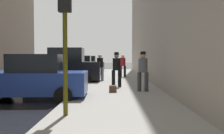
# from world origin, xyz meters

# --- Properties ---
(sidewalk) EXTENTS (4.00, 40.00, 0.15)m
(sidewalk) POSITION_xyz_m (6.00, 0.00, 0.07)
(sidewalk) COLOR gray
(sidewalk) RESTS_ON ground_plane
(parked_blue_sedan) EXTENTS (4.26, 2.17, 1.79)m
(parked_blue_sedan) POSITION_xyz_m (2.65, -1.04, 0.85)
(parked_blue_sedan) COLOR navy
(parked_blue_sedan) RESTS_ON ground_plane
(parked_black_suv) EXTENTS (4.63, 2.12, 2.25)m
(parked_black_suv) POSITION_xyz_m (2.65, 5.10, 1.03)
(parked_black_suv) COLOR black
(parked_black_suv) RESTS_ON ground_plane
(parked_silver_sedan) EXTENTS (4.23, 2.12, 1.79)m
(parked_silver_sedan) POSITION_xyz_m (2.65, 11.12, 0.85)
(parked_silver_sedan) COLOR #B7BABF
(parked_silver_sedan) RESTS_ON ground_plane
(parked_dark_green_sedan) EXTENTS (4.21, 2.07, 1.79)m
(parked_dark_green_sedan) POSITION_xyz_m (2.65, 16.87, 0.85)
(parked_dark_green_sedan) COLOR #193828
(parked_dark_green_sedan) RESTS_ON ground_plane
(fire_hydrant) EXTENTS (0.42, 0.22, 0.70)m
(fire_hydrant) POSITION_xyz_m (4.45, 6.74, 0.50)
(fire_hydrant) COLOR red
(fire_hydrant) RESTS_ON sidewalk
(traffic_light) EXTENTS (0.32, 0.32, 3.60)m
(traffic_light) POSITION_xyz_m (4.50, -4.08, 2.76)
(traffic_light) COLOR #514C0F
(traffic_light) RESTS_ON sidewalk
(pedestrian_in_jeans) EXTENTS (0.52, 0.45, 1.71)m
(pedestrian_in_jeans) POSITION_xyz_m (4.87, 5.58, 1.10)
(pedestrian_in_jeans) COLOR #728CB2
(pedestrian_in_jeans) RESTS_ON sidewalk
(pedestrian_with_fedora) EXTENTS (0.52, 0.44, 1.78)m
(pedestrian_with_fedora) POSITION_xyz_m (5.91, 2.15, 1.14)
(pedestrian_with_fedora) COLOR black
(pedestrian_with_fedora) RESTS_ON sidewalk
(pedestrian_in_red_jacket) EXTENTS (0.53, 0.47, 1.71)m
(pedestrian_in_red_jacket) POSITION_xyz_m (6.45, 8.22, 1.10)
(pedestrian_in_red_jacket) COLOR black
(pedestrian_in_red_jacket) RESTS_ON sidewalk
(pedestrian_with_beanie) EXTENTS (0.53, 0.49, 1.78)m
(pedestrian_with_beanie) POSITION_xyz_m (7.07, 0.48, 1.14)
(pedestrian_with_beanie) COLOR #333338
(pedestrian_with_beanie) RESTS_ON sidewalk
(rolling_suitcase) EXTENTS (0.44, 0.61, 1.04)m
(rolling_suitcase) POSITION_xyz_m (4.39, 4.93, 0.49)
(rolling_suitcase) COLOR #591414
(rolling_suitcase) RESTS_ON sidewalk
(duffel_bag) EXTENTS (0.32, 0.44, 0.28)m
(duffel_bag) POSITION_xyz_m (5.73, 0.26, 0.29)
(duffel_bag) COLOR #472D19
(duffel_bag) RESTS_ON sidewalk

